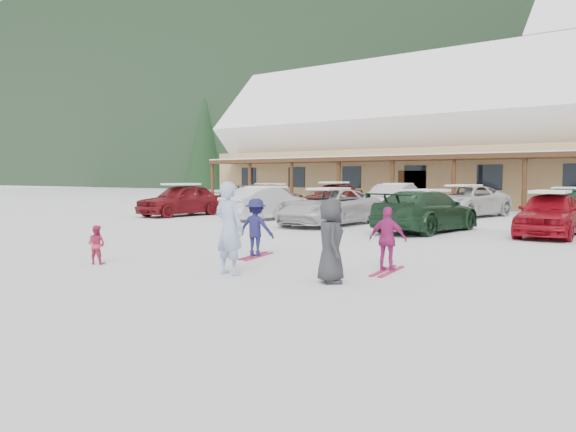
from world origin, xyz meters
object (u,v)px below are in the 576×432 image
Objects in this scene: parked_car_3 at (426,211)px; parked_car_8 at (334,196)px; parked_car_2 at (329,207)px; parked_car_11 at (566,205)px; parked_car_1 at (266,203)px; parked_car_9 at (398,199)px; child_navy at (256,228)px; toddler_red at (96,245)px; adult_skier at (229,228)px; child_magenta at (388,239)px; parked_car_7 at (270,196)px; parked_car_10 at (463,201)px; parked_car_4 at (550,214)px; day_lodge at (416,146)px; bystander_dark at (331,241)px; parked_car_0 at (181,200)px.

parked_car_3 is 1.06× the size of parked_car_8.
parked_car_2 is 1.05× the size of parked_car_11.
parked_car_1 is 12.19m from parked_car_11.
child_navy is at bearing 100.11° from parked_car_9.
toddler_red is at bearing 65.52° from parked_car_11.
toddler_red is at bearing 80.74° from parked_car_3.
adult_skier is at bearing 74.62° from parked_car_11.
parked_car_3 is (-2.64, 7.89, 0.06)m from child_magenta.
parked_car_1 reaches higher than parked_car_3.
child_navy is 0.27× the size of parked_car_2.
parked_car_11 reaches higher than child_navy.
parked_car_7 reaches higher than child_navy.
adult_skier is at bearing 104.57° from child_navy.
parked_car_3 is at bearing -109.30° from child_navy.
parked_car_7 is (-13.00, 7.88, 0.02)m from parked_car_3.
parked_car_1 is 0.89× the size of parked_car_11.
parked_car_11 reaches higher than child_magenta.
parked_car_7 is at bearing -172.00° from parked_car_10.
parked_car_9 is at bearing -71.03° from adult_skier.
parked_car_8 is at bearing -167.25° from parked_car_7.
parked_car_4 is at bearing 4.56° from parked_car_2.
parked_car_10 is at bearing -101.36° from child_navy.
parked_car_11 is (11.71, -1.04, -0.08)m from parked_car_8.
day_lodge is 6.10× the size of parked_car_3.
bystander_dark is 19.10m from parked_car_9.
parked_car_1 is (-7.97, 10.81, -0.17)m from adult_skier.
parked_car_2 is 1.23× the size of parked_car_4.
parked_car_7 is 15.89m from parked_car_11.
adult_skier reaches higher than bystander_dark.
parked_car_1 reaches higher than parked_car_4.
parked_car_1 is (4.73, 0.53, -0.05)m from parked_car_0.
parked_car_8 is 1.00× the size of parked_car_9.
parked_car_11 is (-0.75, 6.28, -0.00)m from parked_car_4.
parked_car_9 is at bearing 96.14° from parked_car_2.
parked_car_9 is at bearing -16.79° from bystander_dark.
child_magenta is 22.21m from parked_car_7.
parked_car_8 is 3.88m from parked_car_9.
day_lodge reaches higher than bystander_dark.
adult_skier reaches higher than parked_car_3.
parked_car_8 is at bearing -94.85° from toddler_red.
parked_car_1 is (-9.92, 10.36, -0.03)m from bystander_dark.
parked_car_9 reaches higher than parked_car_2.
bystander_dark is 10.49m from parked_car_4.
parked_car_0 is 8.62m from parked_car_8.
parked_car_10 is at bearing -74.42° from parked_car_3.
parked_car_8 is 0.95× the size of parked_car_11.
parked_car_7 is (-10.33, 18.57, 0.30)m from toddler_red.
parked_car_0 is 13.01m from parked_car_10.
parked_car_7 is at bearing -178.08° from parked_car_8.
child_navy is at bearing -77.62° from parked_car_10.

